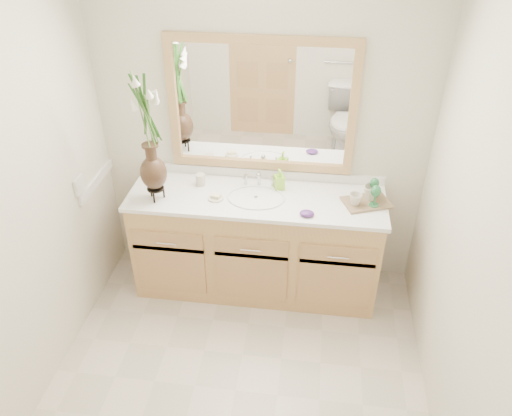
# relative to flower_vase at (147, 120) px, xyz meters

# --- Properties ---
(floor) EXTENTS (2.60, 2.60, 0.00)m
(floor) POSITION_rel_flower_vase_xyz_m (0.70, -0.89, -1.43)
(floor) COLOR beige
(floor) RESTS_ON ground
(wall_back) EXTENTS (2.40, 0.02, 2.40)m
(wall_back) POSITION_rel_flower_vase_xyz_m (0.70, 0.41, -0.23)
(wall_back) COLOR silver
(wall_back) RESTS_ON floor
(wall_left) EXTENTS (0.02, 2.60, 2.40)m
(wall_left) POSITION_rel_flower_vase_xyz_m (-0.50, -0.89, -0.23)
(wall_left) COLOR silver
(wall_left) RESTS_ON floor
(wall_right) EXTENTS (0.02, 2.60, 2.40)m
(wall_right) POSITION_rel_flower_vase_xyz_m (1.90, -0.89, -0.23)
(wall_right) COLOR silver
(wall_right) RESTS_ON floor
(vanity) EXTENTS (1.80, 0.55, 0.80)m
(vanity) POSITION_rel_flower_vase_xyz_m (0.70, 0.12, -1.03)
(vanity) COLOR tan
(vanity) RESTS_ON floor
(counter) EXTENTS (1.84, 0.57, 0.03)m
(counter) POSITION_rel_flower_vase_xyz_m (0.70, 0.12, -0.61)
(counter) COLOR white
(counter) RESTS_ON vanity
(sink) EXTENTS (0.38, 0.34, 0.23)m
(sink) POSITION_rel_flower_vase_xyz_m (0.70, 0.10, -0.65)
(sink) COLOR white
(sink) RESTS_ON counter
(mirror) EXTENTS (1.32, 0.04, 0.97)m
(mirror) POSITION_rel_flower_vase_xyz_m (0.70, 0.39, -0.02)
(mirror) COLOR white
(mirror) RESTS_ON wall_back
(switch_plate) EXTENTS (0.02, 0.12, 0.12)m
(switch_plate) POSITION_rel_flower_vase_xyz_m (-0.49, -0.13, -0.45)
(switch_plate) COLOR white
(switch_plate) RESTS_ON wall_left
(flower_vase) EXTENTS (0.21, 0.21, 0.88)m
(flower_vase) POSITION_rel_flower_vase_xyz_m (0.00, 0.00, 0.00)
(flower_vase) COLOR black
(flower_vase) RESTS_ON counter
(tumbler) EXTENTS (0.07, 0.07, 0.09)m
(tumbler) POSITION_rel_flower_vase_xyz_m (0.27, 0.23, -0.56)
(tumbler) COLOR beige
(tumbler) RESTS_ON counter
(soap_dish) EXTENTS (0.11, 0.11, 0.04)m
(soap_dish) POSITION_rel_flower_vase_xyz_m (0.41, 0.05, -0.59)
(soap_dish) COLOR beige
(soap_dish) RESTS_ON counter
(soap_bottle) EXTENTS (0.08, 0.08, 0.14)m
(soap_bottle) POSITION_rel_flower_vase_xyz_m (0.85, 0.25, -0.53)
(soap_bottle) COLOR #96E235
(soap_bottle) RESTS_ON counter
(purple_dish) EXTENTS (0.12, 0.11, 0.03)m
(purple_dish) POSITION_rel_flower_vase_xyz_m (1.06, -0.07, -0.58)
(purple_dish) COLOR #4B246E
(purple_dish) RESTS_ON counter
(tray) EXTENTS (0.37, 0.31, 0.02)m
(tray) POSITION_rel_flower_vase_xyz_m (1.47, 0.13, -0.59)
(tray) COLOR brown
(tray) RESTS_ON counter
(mug_left) EXTENTS (0.11, 0.11, 0.09)m
(mug_left) POSITION_rel_flower_vase_xyz_m (1.39, 0.09, -0.54)
(mug_left) COLOR beige
(mug_left) RESTS_ON tray
(mug_right) EXTENTS (0.15, 0.15, 0.11)m
(mug_right) POSITION_rel_flower_vase_xyz_m (1.50, 0.17, -0.53)
(mug_right) COLOR beige
(mug_right) RESTS_ON tray
(goblet_front) EXTENTS (0.07, 0.07, 0.16)m
(goblet_front) POSITION_rel_flower_vase_xyz_m (1.52, 0.09, -0.48)
(goblet_front) COLOR #236A3A
(goblet_front) RESTS_ON tray
(goblet_back) EXTENTS (0.06, 0.06, 0.14)m
(goblet_back) POSITION_rel_flower_vase_xyz_m (1.52, 0.21, -0.49)
(goblet_back) COLOR #236A3A
(goblet_back) RESTS_ON tray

